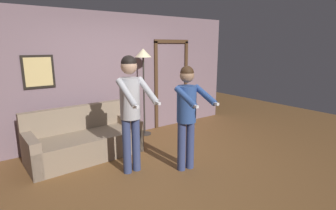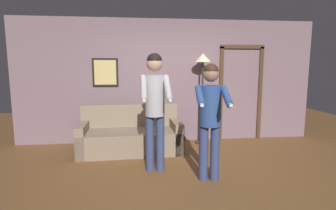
% 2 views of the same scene
% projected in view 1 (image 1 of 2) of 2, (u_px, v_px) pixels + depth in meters
% --- Properties ---
extents(ground_plane, '(12.00, 12.00, 0.00)m').
position_uv_depth(ground_plane, '(161.00, 170.00, 4.19)').
color(ground_plane, brown).
extents(back_wall_assembly, '(6.40, 0.10, 2.60)m').
position_uv_depth(back_wall_assembly, '(109.00, 77.00, 5.42)').
color(back_wall_assembly, slate).
rests_on(back_wall_assembly, ground_plane).
extents(couch, '(1.93, 0.92, 0.87)m').
position_uv_depth(couch, '(84.00, 142.00, 4.65)').
color(couch, gray).
rests_on(couch, ground_plane).
extents(torchiere_lamp, '(0.35, 0.35, 1.89)m').
position_uv_depth(torchiere_lamp, '(143.00, 63.00, 5.53)').
color(torchiere_lamp, '#332D28').
rests_on(torchiere_lamp, ground_plane).
extents(person_standing_left, '(0.43, 0.69, 1.81)m').
position_uv_depth(person_standing_left, '(131.00, 103.00, 3.89)').
color(person_standing_left, '#374370').
rests_on(person_standing_left, ground_plane).
extents(person_standing_right, '(0.49, 0.71, 1.65)m').
position_uv_depth(person_standing_right, '(187.00, 109.00, 4.00)').
color(person_standing_right, navy).
rests_on(person_standing_right, ground_plane).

